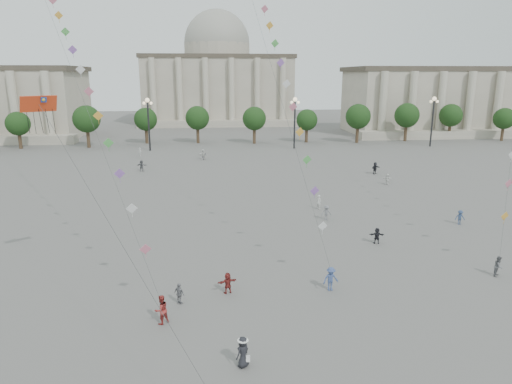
{
  "coord_description": "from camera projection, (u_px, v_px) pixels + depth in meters",
  "views": [
    {
      "loc": [
        -2.18,
        -24.57,
        15.05
      ],
      "look_at": [
        1.33,
        12.0,
        5.62
      ],
      "focal_mm": 32.0,
      "sensor_mm": 36.0,
      "label": 1
    }
  ],
  "objects": [
    {
      "name": "lamp_post_mid_east",
      "position": [
        295.0,
        113.0,
        94.69
      ],
      "size": [
        2.0,
        0.9,
        10.65
      ],
      "color": "#262628",
      "rests_on": "ground"
    },
    {
      "name": "person_crowd_9",
      "position": [
        375.0,
        168.0,
        71.37
      ],
      "size": [
        1.79,
        1.4,
        1.89
      ],
      "primitive_type": "imported",
      "rotation": [
        0.0,
        0.0,
        0.55
      ],
      "color": "black",
      "rests_on": "ground"
    },
    {
      "name": "person_crowd_6",
      "position": [
        326.0,
        213.0,
        48.66
      ],
      "size": [
        1.1,
        0.68,
        1.63
      ],
      "primitive_type": "imported",
      "rotation": [
        0.0,
        0.0,
        6.21
      ],
      "color": "slate",
      "rests_on": "ground"
    },
    {
      "name": "hall_central",
      "position": [
        218.0,
        78.0,
        148.69
      ],
      "size": [
        48.3,
        34.3,
        35.5
      ],
      "color": "#9E9684",
      "rests_on": "ground"
    },
    {
      "name": "hat_person",
      "position": [
        243.0,
        351.0,
        24.07
      ],
      "size": [
        0.99,
        0.98,
        1.73
      ],
      "color": "black",
      "rests_on": "ground"
    },
    {
      "name": "lamp_post_mid_west",
      "position": [
        148.0,
        115.0,
        91.91
      ],
      "size": [
        2.0,
        0.9,
        10.65
      ],
      "color": "#262628",
      "rests_on": "ground"
    },
    {
      "name": "person_crowd_14",
      "position": [
        460.0,
        217.0,
        47.23
      ],
      "size": [
        1.07,
        0.73,
        1.52
      ],
      "primitive_type": "imported",
      "rotation": [
        0.0,
        0.0,
        6.1
      ],
      "color": "navy",
      "rests_on": "ground"
    },
    {
      "name": "person_crowd_3",
      "position": [
        377.0,
        236.0,
        41.86
      ],
      "size": [
        1.44,
        0.65,
        1.5
      ],
      "primitive_type": "imported",
      "rotation": [
        0.0,
        0.0,
        2.99
      ],
      "color": "black",
      "rests_on": "ground"
    },
    {
      "name": "dragon_kite",
      "position": [
        42.0,
        117.0,
        28.84
      ],
      "size": [
        6.83,
        8.79,
        22.85
      ],
      "color": "red",
      "rests_on": "ground"
    },
    {
      "name": "person_crowd_10",
      "position": [
        140.0,
        152.0,
        87.24
      ],
      "size": [
        0.53,
        0.68,
        1.63
      ],
      "primitive_type": "imported",
      "rotation": [
        0.0,
        0.0,
        1.84
      ],
      "color": "silver",
      "rests_on": "ground"
    },
    {
      "name": "kite_flyer_0",
      "position": [
        161.0,
        310.0,
        28.26
      ],
      "size": [
        1.17,
        1.13,
        1.89
      ],
      "primitive_type": "imported",
      "rotation": [
        0.0,
        0.0,
        3.79
      ],
      "color": "maroon",
      "rests_on": "ground"
    },
    {
      "name": "person_crowd_13",
      "position": [
        319.0,
        202.0,
        52.6
      ],
      "size": [
        0.68,
        0.74,
        1.71
      ],
      "primitive_type": "imported",
      "rotation": [
        0.0,
        0.0,
        2.14
      ],
      "color": "silver",
      "rests_on": "ground"
    },
    {
      "name": "person_crowd_0",
      "position": [
        203.0,
        155.0,
        83.81
      ],
      "size": [
        0.97,
        0.44,
        1.64
      ],
      "primitive_type": "imported",
      "rotation": [
        0.0,
        0.0,
        0.04
      ],
      "color": "navy",
      "rests_on": "ground"
    },
    {
      "name": "kite_flyer_2",
      "position": [
        499.0,
        266.0,
        35.05
      ],
      "size": [
        0.98,
        0.98,
        1.6
      ],
      "primitive_type": "imported",
      "rotation": [
        0.0,
        0.0,
        0.78
      ],
      "color": "#5B5C60",
      "rests_on": "ground"
    },
    {
      "name": "person_crowd_12",
      "position": [
        142.0,
        166.0,
        73.38
      ],
      "size": [
        1.76,
        0.89,
        1.81
      ],
      "primitive_type": "imported",
      "rotation": [
        0.0,
        0.0,
        2.92
      ],
      "color": "#59595E",
      "rests_on": "ground"
    },
    {
      "name": "person_crowd_4",
      "position": [
        203.0,
        154.0,
        83.41
      ],
      "size": [
        1.76,
        1.57,
        1.94
      ],
      "primitive_type": "imported",
      "rotation": [
        0.0,
        0.0,
        3.81
      ],
      "color": "silver",
      "rests_on": "ground"
    },
    {
      "name": "tree_row",
      "position": [
        222.0,
        120.0,
        101.5
      ],
      "size": [
        137.12,
        5.12,
        8.0
      ],
      "color": "#392D1C",
      "rests_on": "ground"
    },
    {
      "name": "lamp_post_far_east",
      "position": [
        433.0,
        112.0,
        97.46
      ],
      "size": [
        2.0,
        0.9,
        10.65
      ],
      "color": "#262628",
      "rests_on": "ground"
    },
    {
      "name": "ground",
      "position": [
        253.0,
        331.0,
        27.64
      ],
      "size": [
        360.0,
        360.0,
        0.0
      ],
      "primitive_type": "plane",
      "color": "#5D5A58",
      "rests_on": "ground"
    },
    {
      "name": "hall_east",
      "position": [
        498.0,
        100.0,
        123.0
      ],
      "size": [
        84.0,
        26.22,
        17.2
      ],
      "color": "#9E9684",
      "rests_on": "ground"
    },
    {
      "name": "person_crowd_7",
      "position": [
        387.0,
        179.0,
        64.53
      ],
      "size": [
        1.5,
        0.9,
        1.54
      ],
      "primitive_type": "imported",
      "rotation": [
        0.0,
        0.0,
        2.81
      ],
      "color": "silver",
      "rests_on": "ground"
    },
    {
      "name": "tourist_3",
      "position": [
        179.0,
        294.0,
        30.78
      ],
      "size": [
        0.89,
        0.84,
        1.48
      ],
      "primitive_type": "imported",
      "rotation": [
        0.0,
        0.0,
        2.42
      ],
      "color": "slate",
      "rests_on": "ground"
    },
    {
      "name": "tourist_2",
      "position": [
        228.0,
        283.0,
        32.29
      ],
      "size": [
        1.5,
        0.88,
        1.54
      ],
      "primitive_type": "imported",
      "rotation": [
        0.0,
        0.0,
        3.46
      ],
      "color": "maroon",
      "rests_on": "ground"
    },
    {
      "name": "kite_flyer_1",
      "position": [
        331.0,
        279.0,
        32.66
      ],
      "size": [
        1.26,
        0.87,
        1.78
      ],
      "primitive_type": "imported",
      "rotation": [
        0.0,
        0.0,
        0.19
      ],
      "color": "#394D81",
      "rests_on": "ground"
    }
  ]
}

